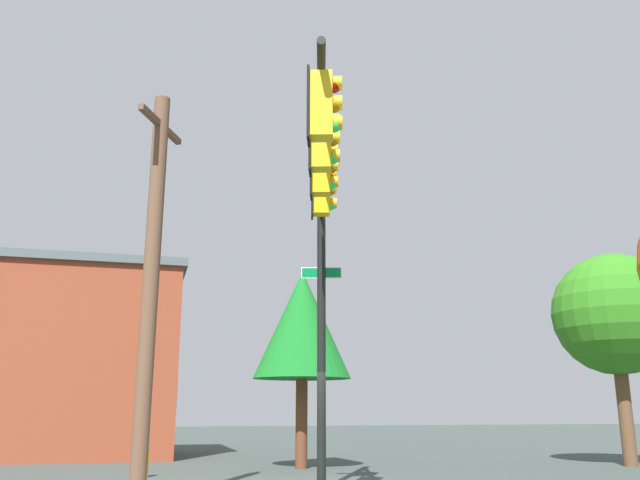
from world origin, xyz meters
TOP-DOWN VIEW (x-y plane):
  - signal_pole_assembly at (2.41, -0.62)m, footprint 6.18×2.16m
  - utility_pole at (1.56, -3.84)m, footprint 1.66×0.92m
  - fire_hydrant at (-3.99, -3.69)m, footprint 0.33×0.24m
  - tree_near at (-3.71, 10.89)m, footprint 3.94×3.94m
  - tree_far at (-5.50, 0.85)m, footprint 3.01×3.01m
  - brick_building at (-12.34, -6.37)m, footprint 6.39×7.71m

SIDE VIEW (x-z plane):
  - fire_hydrant at x=-3.99m, z-range 0.00..0.83m
  - brick_building at x=-12.34m, z-range 0.01..7.03m
  - utility_pole at x=1.56m, z-range 0.11..8.07m
  - tree_far at x=-5.50m, z-range 1.27..7.23m
  - tree_near at x=-3.71m, z-range 1.35..8.05m
  - signal_pole_assembly at x=2.41m, z-range 1.93..9.43m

